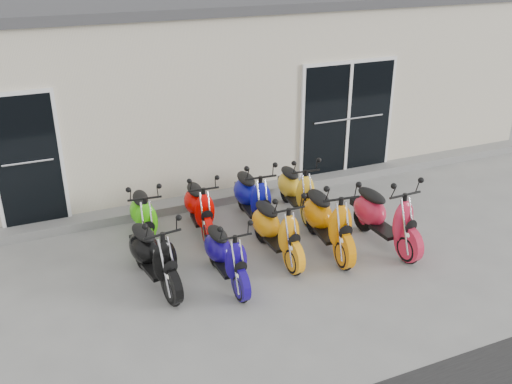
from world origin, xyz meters
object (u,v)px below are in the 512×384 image
(scooter_front_black, at_px, (153,247))
(scooter_back_blue, at_px, (253,190))
(scooter_front_red, at_px, (386,209))
(scooter_front_orange_b, at_px, (328,212))
(scooter_back_yellow, at_px, (297,183))
(scooter_back_red, at_px, (199,201))
(scooter_front_orange_a, at_px, (277,222))
(scooter_front_blue, at_px, (226,248))
(scooter_back_green, at_px, (143,210))

(scooter_front_black, relative_size, scooter_back_blue, 0.98)
(scooter_front_red, bearing_deg, scooter_front_orange_b, 163.30)
(scooter_front_orange_b, bearing_deg, scooter_front_black, -175.94)
(scooter_back_blue, xyz_separation_m, scooter_back_yellow, (0.83, 0.05, -0.04))
(scooter_front_orange_b, bearing_deg, scooter_back_blue, 124.84)
(scooter_front_orange_b, height_order, scooter_back_yellow, scooter_front_orange_b)
(scooter_front_black, relative_size, scooter_front_red, 0.94)
(scooter_back_red, distance_m, scooter_back_blue, 0.90)
(scooter_front_orange_a, height_order, scooter_front_red, scooter_front_red)
(scooter_front_orange_a, distance_m, scooter_front_red, 1.71)
(scooter_front_blue, relative_size, scooter_back_blue, 0.90)
(scooter_front_red, distance_m, scooter_back_yellow, 1.70)
(scooter_front_orange_b, bearing_deg, scooter_front_red, -8.54)
(scooter_front_black, distance_m, scooter_back_blue, 2.27)
(scooter_front_orange_a, height_order, scooter_back_yellow, scooter_front_orange_a)
(scooter_back_red, relative_size, scooter_back_yellow, 0.98)
(scooter_front_black, distance_m, scooter_front_blue, 0.98)
(scooter_front_red, distance_m, scooter_back_red, 2.91)
(scooter_back_red, height_order, scooter_back_yellow, scooter_back_yellow)
(scooter_front_black, bearing_deg, scooter_front_orange_b, -10.43)
(scooter_front_red, bearing_deg, scooter_back_blue, 134.35)
(scooter_front_blue, xyz_separation_m, scooter_back_yellow, (1.87, 1.54, 0.03))
(scooter_front_red, distance_m, scooter_back_blue, 2.15)
(scooter_front_blue, height_order, scooter_back_red, scooter_back_red)
(scooter_back_green, relative_size, scooter_back_red, 1.03)
(scooter_front_black, height_order, scooter_front_orange_a, scooter_front_black)
(scooter_front_red, relative_size, scooter_back_red, 1.13)
(scooter_back_blue, relative_size, scooter_back_yellow, 1.06)
(scooter_back_green, bearing_deg, scooter_back_blue, 4.42)
(scooter_back_red, relative_size, scooter_back_blue, 0.92)
(scooter_front_blue, bearing_deg, scooter_back_yellow, 38.61)
(scooter_back_blue, bearing_deg, scooter_back_green, -177.29)
(scooter_front_blue, height_order, scooter_back_blue, scooter_back_blue)
(scooter_front_red, xyz_separation_m, scooter_back_green, (-3.36, 1.53, -0.06))
(scooter_front_blue, xyz_separation_m, scooter_back_blue, (1.03, 1.49, 0.06))
(scooter_front_blue, xyz_separation_m, scooter_front_orange_a, (0.92, 0.35, 0.04))
(scooter_front_blue, relative_size, scooter_front_orange_b, 0.85)
(scooter_front_black, xyz_separation_m, scooter_back_blue, (1.95, 1.17, 0.01))
(scooter_front_orange_b, xyz_separation_m, scooter_back_blue, (-0.69, 1.26, -0.03))
(scooter_back_blue, distance_m, scooter_back_yellow, 0.84)
(scooter_front_blue, bearing_deg, scooter_front_orange_a, 19.88)
(scooter_front_black, relative_size, scooter_back_red, 1.06)
(scooter_front_blue, distance_m, scooter_front_orange_a, 0.99)
(scooter_front_orange_a, distance_m, scooter_back_blue, 1.15)
(scooter_front_orange_a, relative_size, scooter_back_green, 1.02)
(scooter_front_blue, xyz_separation_m, scooter_back_red, (0.13, 1.56, 0.01))
(scooter_front_blue, distance_m, scooter_front_red, 2.60)
(scooter_back_green, distance_m, scooter_back_yellow, 2.64)
(scooter_front_orange_a, relative_size, scooter_back_red, 1.04)
(scooter_front_orange_b, relative_size, scooter_back_green, 1.11)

